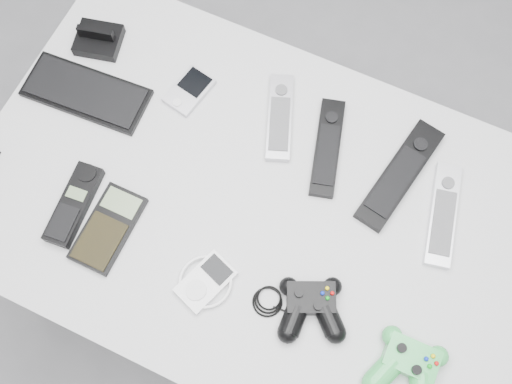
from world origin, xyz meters
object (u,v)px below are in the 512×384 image
at_px(controller_green, 409,366).
at_px(remote_silver_a, 280,117).
at_px(pda, 189,91).
at_px(remote_silver_b, 443,214).
at_px(pda_keyboard, 86,92).
at_px(remote_black_b, 400,174).
at_px(calculator, 108,228).
at_px(cordless_handset, 74,204).
at_px(desk, 254,214).
at_px(controller_black, 311,305).
at_px(remote_black_a, 327,147).
at_px(mp3_player, 205,282).

bearing_deg(controller_green, remote_silver_a, 138.01).
height_order(pda, remote_silver_b, remote_silver_b).
bearing_deg(pda_keyboard, remote_black_b, 5.14).
bearing_deg(calculator, pda_keyboard, 128.44).
height_order(pda, cordless_handset, cordless_handset).
distance_m(desk, remote_silver_b, 0.37).
height_order(desk, remote_silver_a, remote_silver_a).
distance_m(controller_black, controller_green, 0.20).
bearing_deg(desk, pda, 143.74).
bearing_deg(remote_black_b, cordless_handset, -138.70).
height_order(remote_black_a, cordless_handset, cordless_handset).
height_order(pda_keyboard, controller_black, controller_black).
xyz_separation_m(pda_keyboard, controller_green, (0.80, -0.24, 0.01)).
xyz_separation_m(desk, mp3_player, (-0.02, -0.18, 0.08)).
bearing_deg(calculator, desk, 35.54).
relative_size(remote_silver_b, mp3_player, 1.95).
bearing_deg(cordless_handset, pda_keyboard, 109.90).
height_order(cordless_handset, calculator, cordless_handset).
bearing_deg(pda, remote_black_a, 11.40).
bearing_deg(remote_black_b, remote_silver_b, -11.35).
relative_size(remote_silver_a, remote_black_a, 0.91).
bearing_deg(mp3_player, calculator, -164.30).
xyz_separation_m(desk, controller_green, (0.38, -0.16, 0.09)).
xyz_separation_m(desk, cordless_handset, (-0.31, -0.15, 0.08)).
distance_m(remote_silver_a, cordless_handset, 0.44).
height_order(pda_keyboard, controller_green, controller_green).
xyz_separation_m(pda, controller_black, (0.41, -0.31, 0.01)).
bearing_deg(remote_silver_b, remote_silver_a, 159.12).
relative_size(calculator, mp3_player, 1.55).
bearing_deg(remote_silver_a, pda, 165.40).
bearing_deg(desk, remote_black_b, 36.16).
relative_size(pda_keyboard, remote_black_a, 1.23).
bearing_deg(remote_silver_b, remote_black_a, 159.91).
xyz_separation_m(remote_silver_a, cordless_handset, (-0.28, -0.34, 0.00)).
bearing_deg(pda_keyboard, pda, 22.48).
distance_m(cordless_handset, mp3_player, 0.30).
distance_m(remote_silver_b, mp3_player, 0.47).
bearing_deg(pda, remote_silver_a, 17.77).
bearing_deg(controller_green, mp3_player, -178.68).
xyz_separation_m(remote_silver_b, calculator, (-0.57, -0.30, -0.00)).
distance_m(mp3_player, controller_green, 0.39).
bearing_deg(desk, controller_green, -23.56).
relative_size(remote_silver_b, controller_black, 0.99).
xyz_separation_m(pda_keyboard, mp3_player, (0.40, -0.25, 0.00)).
height_order(pda_keyboard, mp3_player, mp3_player).
relative_size(pda_keyboard, remote_silver_a, 1.35).
height_order(remote_black_b, mp3_player, remote_black_b).
relative_size(pda, remote_black_b, 0.41).
bearing_deg(remote_silver_a, remote_black_a, -31.83).
xyz_separation_m(remote_silver_a, mp3_player, (0.01, -0.37, -0.00)).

